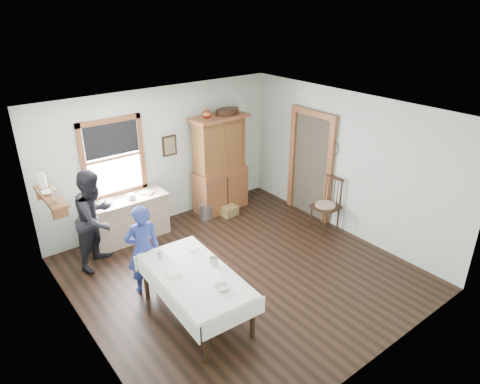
{
  "coord_description": "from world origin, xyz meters",
  "views": [
    {
      "loc": [
        -3.65,
        -4.65,
        4.22
      ],
      "look_at": [
        0.21,
        0.3,
        1.32
      ],
      "focal_mm": 32.0,
      "sensor_mm": 36.0,
      "label": 1
    }
  ],
  "objects_px": {
    "work_counter": "(129,219)",
    "wicker_basket": "(230,211)",
    "spindle_chair": "(326,204)",
    "figure_dark": "(96,222)",
    "pail": "(206,210)",
    "china_hutch": "(220,164)",
    "dining_table": "(196,295)",
    "woman_blue": "(143,252)"
  },
  "relations": [
    {
      "from": "spindle_chair",
      "to": "wicker_basket",
      "type": "relative_size",
      "value": 3.25
    },
    {
      "from": "dining_table",
      "to": "pail",
      "type": "bearing_deg",
      "value": 53.57
    },
    {
      "from": "china_hutch",
      "to": "pail",
      "type": "relative_size",
      "value": 6.43
    },
    {
      "from": "china_hutch",
      "to": "spindle_chair",
      "type": "distance_m",
      "value": 2.31
    },
    {
      "from": "work_counter",
      "to": "dining_table",
      "type": "relative_size",
      "value": 0.79
    },
    {
      "from": "china_hutch",
      "to": "wicker_basket",
      "type": "distance_m",
      "value": 1.0
    },
    {
      "from": "spindle_chair",
      "to": "pail",
      "type": "bearing_deg",
      "value": 129.04
    },
    {
      "from": "wicker_basket",
      "to": "figure_dark",
      "type": "xyz_separation_m",
      "value": [
        -2.79,
        -0.05,
        0.7
      ]
    },
    {
      "from": "wicker_basket",
      "to": "woman_blue",
      "type": "height_order",
      "value": "woman_blue"
    },
    {
      "from": "work_counter",
      "to": "wicker_basket",
      "type": "xyz_separation_m",
      "value": [
        2.04,
        -0.4,
        -0.32
      ]
    },
    {
      "from": "pail",
      "to": "wicker_basket",
      "type": "height_order",
      "value": "pail"
    },
    {
      "from": "dining_table",
      "to": "wicker_basket",
      "type": "relative_size",
      "value": 5.59
    },
    {
      "from": "work_counter",
      "to": "figure_dark",
      "type": "distance_m",
      "value": 0.96
    },
    {
      "from": "spindle_chair",
      "to": "pail",
      "type": "relative_size",
      "value": 3.39
    },
    {
      "from": "china_hutch",
      "to": "woman_blue",
      "type": "bearing_deg",
      "value": -151.25
    },
    {
      "from": "work_counter",
      "to": "figure_dark",
      "type": "height_order",
      "value": "figure_dark"
    },
    {
      "from": "work_counter",
      "to": "woman_blue",
      "type": "distance_m",
      "value": 1.7
    },
    {
      "from": "work_counter",
      "to": "woman_blue",
      "type": "bearing_deg",
      "value": -106.05
    },
    {
      "from": "dining_table",
      "to": "woman_blue",
      "type": "distance_m",
      "value": 1.09
    },
    {
      "from": "china_hutch",
      "to": "woman_blue",
      "type": "xyz_separation_m",
      "value": [
        -2.56,
        -1.58,
        -0.34
      ]
    },
    {
      "from": "figure_dark",
      "to": "work_counter",
      "type": "bearing_deg",
      "value": -6.91
    },
    {
      "from": "china_hutch",
      "to": "spindle_chair",
      "type": "relative_size",
      "value": 1.9
    },
    {
      "from": "work_counter",
      "to": "pail",
      "type": "xyz_separation_m",
      "value": [
        1.6,
        -0.18,
        -0.26
      ]
    },
    {
      "from": "work_counter",
      "to": "wicker_basket",
      "type": "bearing_deg",
      "value": -10.5
    },
    {
      "from": "wicker_basket",
      "to": "figure_dark",
      "type": "relative_size",
      "value": 0.21
    },
    {
      "from": "spindle_chair",
      "to": "figure_dark",
      "type": "xyz_separation_m",
      "value": [
        -3.92,
        1.57,
        0.26
      ]
    },
    {
      "from": "wicker_basket",
      "to": "woman_blue",
      "type": "distance_m",
      "value": 2.85
    },
    {
      "from": "pail",
      "to": "spindle_chair",
      "type": "bearing_deg",
      "value": -49.52
    },
    {
      "from": "work_counter",
      "to": "woman_blue",
      "type": "relative_size",
      "value": 1.07
    },
    {
      "from": "woman_blue",
      "to": "wicker_basket",
      "type": "bearing_deg",
      "value": -145.34
    },
    {
      "from": "wicker_basket",
      "to": "china_hutch",
      "type": "bearing_deg",
      "value": 83.37
    },
    {
      "from": "work_counter",
      "to": "woman_blue",
      "type": "height_order",
      "value": "woman_blue"
    },
    {
      "from": "china_hutch",
      "to": "woman_blue",
      "type": "distance_m",
      "value": 3.03
    },
    {
      "from": "china_hutch",
      "to": "figure_dark",
      "type": "xyz_separation_m",
      "value": [
        -2.84,
        -0.42,
        -0.23
      ]
    },
    {
      "from": "spindle_chair",
      "to": "figure_dark",
      "type": "bearing_deg",
      "value": 156.76
    },
    {
      "from": "dining_table",
      "to": "wicker_basket",
      "type": "xyz_separation_m",
      "value": [
        2.24,
        2.21,
        -0.27
      ]
    },
    {
      "from": "china_hutch",
      "to": "wicker_basket",
      "type": "height_order",
      "value": "china_hutch"
    },
    {
      "from": "china_hutch",
      "to": "pail",
      "type": "height_order",
      "value": "china_hutch"
    },
    {
      "from": "dining_table",
      "to": "pail",
      "type": "distance_m",
      "value": 3.04
    },
    {
      "from": "china_hutch",
      "to": "dining_table",
      "type": "height_order",
      "value": "china_hutch"
    },
    {
      "from": "work_counter",
      "to": "china_hutch",
      "type": "xyz_separation_m",
      "value": [
        2.08,
        -0.03,
        0.61
      ]
    },
    {
      "from": "pail",
      "to": "woman_blue",
      "type": "height_order",
      "value": "woman_blue"
    }
  ]
}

